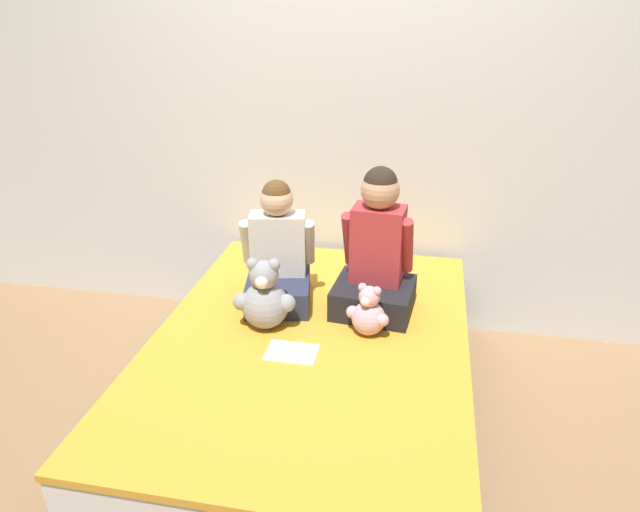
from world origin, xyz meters
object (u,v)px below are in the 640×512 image
child_on_left (278,256)px  child_on_right (376,254)px  bed (311,381)px  teddy_bear_held_by_right_child (369,313)px  sign_card (292,352)px  teddy_bear_held_by_left_child (265,299)px

child_on_left → child_on_right: bearing=-11.0°
bed → child_on_right: 0.64m
child_on_right → teddy_bear_held_by_right_child: size_ratio=2.88×
teddy_bear_held_by_right_child → child_on_left: bearing=171.1°
child_on_right → sign_card: (-0.29, -0.44, -0.27)m
child_on_right → sign_card: child_on_right is taller
child_on_left → sign_card: bearing=-80.0°
bed → child_on_left: 0.59m
child_on_left → teddy_bear_held_by_left_child: (0.01, -0.26, -0.09)m
child_on_right → teddy_bear_held_by_right_child: (-0.00, -0.23, -0.18)m
child_on_left → teddy_bear_held_by_right_child: size_ratio=2.50×
bed → sign_card: 0.28m
child_on_right → bed: bearing=-123.8°
child_on_right → child_on_left: bearing=-174.8°
bed → child_on_left: child_on_left is taller
bed → child_on_left: size_ratio=3.21×
sign_card → teddy_bear_held_by_right_child: bearing=35.8°
bed → teddy_bear_held_by_left_child: teddy_bear_held_by_left_child is taller
bed → teddy_bear_held_by_left_child: (-0.21, 0.04, 0.38)m
child_on_left → bed: bearing=-65.2°
sign_card → child_on_right: bearing=56.4°
bed → child_on_right: (0.25, 0.30, 0.51)m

